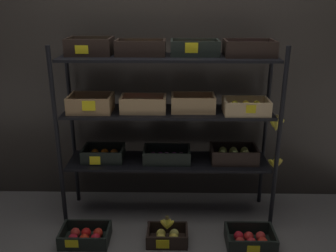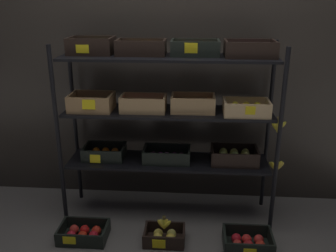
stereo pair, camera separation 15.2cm
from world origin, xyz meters
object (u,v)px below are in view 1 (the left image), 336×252
object	(u,v)px
crate_ground_center_apple_red	(250,240)
banana_bunch_loose	(167,224)
display_rack	(170,107)
crate_ground_apple_gold	(167,237)
crate_ground_apple_red	(85,236)

from	to	relation	value
crate_ground_center_apple_red	banana_bunch_loose	size ratio (longest dim) A/B	2.94
display_rack	crate_ground_apple_gold	size ratio (longest dim) A/B	5.77
crate_ground_center_apple_red	crate_ground_apple_gold	bearing A→B (deg)	177.45
display_rack	crate_ground_apple_gold	world-z (taller)	display_rack
display_rack	banana_bunch_loose	bearing A→B (deg)	-92.47
crate_ground_apple_red	crate_ground_apple_gold	distance (m)	0.61
display_rack	banana_bunch_loose	distance (m)	0.87
display_rack	crate_ground_center_apple_red	xyz separation A→B (m)	(0.59, -0.42, -0.89)
banana_bunch_loose	crate_ground_apple_red	bearing A→B (deg)	-179.65
crate_ground_apple_red	crate_ground_center_apple_red	xyz separation A→B (m)	(1.22, -0.02, 0.00)
display_rack	banana_bunch_loose	world-z (taller)	display_rack
display_rack	crate_ground_apple_gold	xyz separation A→B (m)	(-0.01, -0.39, -0.89)
display_rack	crate_ground_apple_red	bearing A→B (deg)	-147.63
crate_ground_apple_red	banana_bunch_loose	distance (m)	0.62
crate_ground_apple_gold	display_rack	bearing A→B (deg)	87.98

